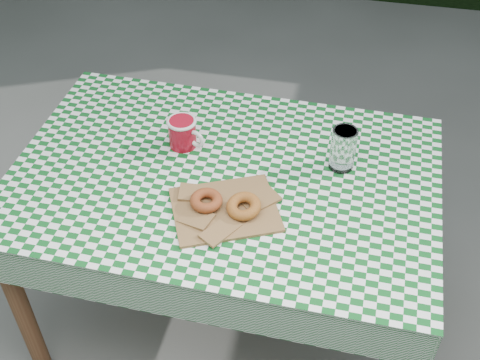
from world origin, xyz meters
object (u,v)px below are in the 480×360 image
paper_bag (225,209)px  coffee_mug (182,133)px  table (225,254)px  drinking_glass (343,149)px

paper_bag → coffee_mug: bearing=127.0°
table → paper_bag: paper_bag is taller
coffee_mug → drinking_glass: (0.51, 0.00, 0.02)m
table → coffee_mug: size_ratio=7.32×
paper_bag → table: bearing=104.7°
drinking_glass → paper_bag: bearing=-139.4°
coffee_mug → table: bearing=-12.7°
drinking_glass → coffee_mug: bearing=-179.9°
paper_bag → drinking_glass: drinking_glass is taller
coffee_mug → drinking_glass: size_ratio=1.26×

